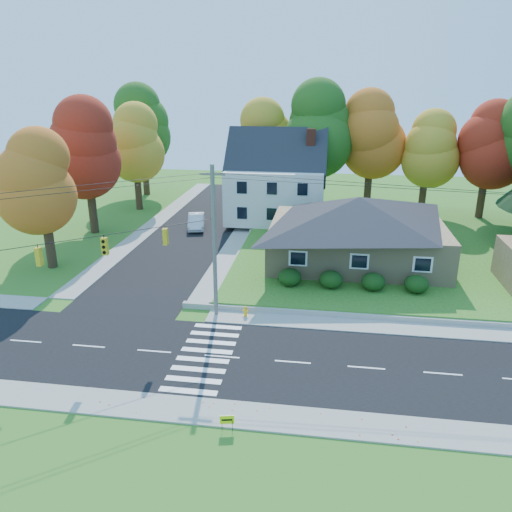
{
  "coord_description": "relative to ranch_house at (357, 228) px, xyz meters",
  "views": [
    {
      "loc": [
        5.48,
        -24.11,
        14.79
      ],
      "look_at": [
        0.76,
        8.0,
        3.29
      ],
      "focal_mm": 35.0,
      "sensor_mm": 36.0,
      "label": 1
    }
  ],
  "objects": [
    {
      "name": "traffic_infrastructure",
      "position": [
        -8.15,
        -14.65,
        1.88
      ],
      "size": [
        38.1,
        10.66,
        10.0
      ],
      "color": "#666059",
      "rests_on": "ground"
    },
    {
      "name": "road_cross",
      "position": [
        -16.0,
        10.0,
        -3.25
      ],
      "size": [
        8.0,
        44.0,
        0.02
      ],
      "primitive_type": "cube",
      "color": "black",
      "rests_on": "ground"
    },
    {
      "name": "road_main",
      "position": [
        -8.0,
        -16.0,
        -3.26
      ],
      "size": [
        90.0,
        8.0,
        0.02
      ],
      "primitive_type": "cube",
      "color": "black",
      "rests_on": "ground"
    },
    {
      "name": "ranch_house",
      "position": [
        0.0,
        0.0,
        0.0
      ],
      "size": [
        14.6,
        10.6,
        5.4
      ],
      "color": "tan",
      "rests_on": "lawn"
    },
    {
      "name": "ground",
      "position": [
        -8.0,
        -16.0,
        -3.27
      ],
      "size": [
        120.0,
        120.0,
        0.0
      ],
      "primitive_type": "plane",
      "color": "#3D7923"
    },
    {
      "name": "hedge_row",
      "position": [
        -0.5,
        -6.2,
        -2.13
      ],
      "size": [
        10.7,
        1.7,
        1.27
      ],
      "color": "#163A10",
      "rests_on": "lawn"
    },
    {
      "name": "white_car",
      "position": [
        -16.06,
        8.9,
        -2.48
      ],
      "size": [
        2.62,
        4.87,
        1.52
      ],
      "primitive_type": "imported",
      "rotation": [
        0.0,
        0.0,
        0.23
      ],
      "color": "silver",
      "rests_on": "road_cross"
    },
    {
      "name": "colonial_house",
      "position": [
        -7.96,
        12.0,
        1.32
      ],
      "size": [
        10.4,
        8.4,
        9.6
      ],
      "color": "silver",
      "rests_on": "lawn"
    },
    {
      "name": "tree_lot_3",
      "position": [
        8.0,
        17.0,
        4.39
      ],
      "size": [
        6.16,
        6.16,
        11.47
      ],
      "color": "#3F2A19",
      "rests_on": "lawn"
    },
    {
      "name": "sidewalk_south",
      "position": [
        -8.0,
        -21.0,
        -3.23
      ],
      "size": [
        90.0,
        2.0,
        0.08
      ],
      "primitive_type": "cube",
      "color": "#9C9A90",
      "rests_on": "ground"
    },
    {
      "name": "tree_west_2",
      "position": [
        -25.0,
        16.0,
        4.54
      ],
      "size": [
        6.72,
        6.72,
        12.51
      ],
      "color": "#3F2A19",
      "rests_on": "ground"
    },
    {
      "name": "tree_lot_1",
      "position": [
        -4.0,
        17.0,
        6.35
      ],
      "size": [
        7.84,
        7.84,
        14.6
      ],
      "color": "#3F2A19",
      "rests_on": "lawn"
    },
    {
      "name": "sidewalk_north",
      "position": [
        -8.0,
        -11.0,
        -3.23
      ],
      "size": [
        90.0,
        2.0,
        0.08
      ],
      "primitive_type": "cube",
      "color": "#9C9A90",
      "rests_on": "ground"
    },
    {
      "name": "tree_west_1",
      "position": [
        -26.0,
        6.0,
        5.2
      ],
      "size": [
        7.28,
        7.28,
        13.56
      ],
      "color": "#3F2A19",
      "rests_on": "ground"
    },
    {
      "name": "lawn",
      "position": [
        5.0,
        5.0,
        -3.02
      ],
      "size": [
        30.0,
        30.0,
        0.5
      ],
      "primitive_type": "cube",
      "color": "#3D7923",
      "rests_on": "ground"
    },
    {
      "name": "fire_hydrant",
      "position": [
        -7.52,
        -10.8,
        -2.91
      ],
      "size": [
        0.43,
        0.33,
        0.75
      ],
      "color": "#FFB113",
      "rests_on": "ground"
    },
    {
      "name": "yard_sign",
      "position": [
        -6.46,
        -22.13,
        -2.69
      ],
      "size": [
        0.63,
        0.16,
        0.8
      ],
      "color": "black",
      "rests_on": "ground"
    },
    {
      "name": "tree_lot_4",
      "position": [
        14.0,
        16.0,
        5.04
      ],
      "size": [
        6.72,
        6.72,
        12.51
      ],
      "color": "#3F2A19",
      "rests_on": "lawn"
    },
    {
      "name": "tree_lot_0",
      "position": [
        -10.0,
        18.0,
        5.04
      ],
      "size": [
        6.72,
        6.72,
        12.51
      ],
      "color": "#3F2A19",
      "rests_on": "lawn"
    },
    {
      "name": "tree_lot_2",
      "position": [
        2.0,
        18.0,
        5.7
      ],
      "size": [
        7.28,
        7.28,
        13.56
      ],
      "color": "#3F2A19",
      "rests_on": "lawn"
    },
    {
      "name": "tree_west_0",
      "position": [
        -25.0,
        -4.0,
        3.89
      ],
      "size": [
        6.16,
        6.16,
        11.47
      ],
      "color": "#3F2A19",
      "rests_on": "ground"
    },
    {
      "name": "tree_west_3",
      "position": [
        -27.0,
        24.0,
        5.85
      ],
      "size": [
        7.84,
        7.84,
        14.6
      ],
      "color": "#3F2A19",
      "rests_on": "ground"
    }
  ]
}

